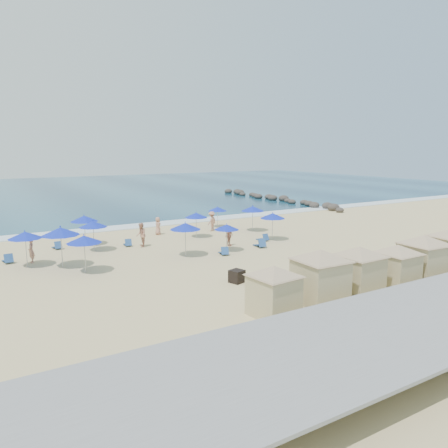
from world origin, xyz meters
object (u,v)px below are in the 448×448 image
Objects in this scene: rock_jetty at (276,199)px; umbrella_2 at (84,219)px; beachgoer_0 at (31,251)px; umbrella_3 at (84,239)px; umbrella_4 at (93,224)px; umbrella_9 at (253,209)px; umbrella_10 at (273,216)px; cabana_2 at (359,264)px; umbrella_1 at (60,231)px; cabana_0 at (274,284)px; beachgoer_1 at (141,235)px; umbrella_6 at (196,215)px; beachgoer_4 at (158,226)px; trash_bin at (237,276)px; umbrella_7 at (227,227)px; cabana_4 at (424,252)px; umbrella_0 at (25,235)px; cabana_1 at (320,269)px; umbrella_5 at (185,226)px; beachgoer_3 at (212,221)px; beachgoer_2 at (229,236)px; cabana_3 at (397,261)px.

rock_jetty is 34.48m from umbrella_2.
beachgoer_0 is (-35.23, -18.87, 0.45)m from rock_jetty.
umbrella_3 is 5.82m from umbrella_4.
umbrella_10 is (-0.85, -4.09, -0.05)m from umbrella_9.
umbrella_1 is at bearing 132.49° from cabana_2.
cabana_0 is 16.49m from beachgoer_1.
umbrella_6 is 13.40m from beachgoer_0.
umbrella_2 reaches higher than beachgoer_0.
trash_bin is at bearing 178.22° from beachgoer_4.
umbrella_10 is (8.80, 8.22, 1.68)m from trash_bin.
umbrella_6 reaches higher than rock_jetty.
umbrella_1 is 11.74m from beachgoer_4.
umbrella_2 reaches higher than umbrella_7.
cabana_4 is 2.49× the size of beachgoer_1.
beachgoer_1 is (-10.77, 16.62, -0.74)m from cabana_4.
umbrella_3 is 7.52m from beachgoer_1.
umbrella_1 is at bearing 26.87° from beachgoer_0.
umbrella_0 is at bearing 117.94° from trash_bin.
cabana_1 is 16.37m from umbrella_1.
cabana_0 reaches higher than umbrella_4.
beachgoer_0 is (-9.53, 3.74, -1.34)m from umbrella_5.
cabana_1 is at bearing -118.46° from umbrella_10.
umbrella_7 is 1.16× the size of beachgoer_3.
umbrella_5 is (1.47, 12.01, 0.68)m from cabana_0.
cabana_1 is 19.11m from beachgoer_0.
umbrella_5 is (5.10, -4.91, 0.13)m from umbrella_4.
beachgoer_2 is at bearing -152.58° from beachgoer_4.
beachgoer_4 is at bearing 106.16° from beachgoer_0.
trash_bin is at bearing 34.48° from beachgoer_0.
umbrella_2 is 1.04× the size of umbrella_10.
umbrella_5 is at bearing 62.05° from beachgoer_0.
beachgoer_1 is (7.93, 0.73, 0.12)m from beachgoer_0.
umbrella_1 is 1.09× the size of umbrella_5.
umbrella_5 is 1.38× the size of beachgoer_3.
umbrella_9 is (9.66, 12.31, 1.72)m from trash_bin.
beachgoer_3 is at bearing 49.58° from umbrella_5.
beachgoer_2 is 7.64m from beachgoer_4.
umbrella_2 is 1.17× the size of umbrella_7.
beachgoer_3 is at bearing 98.18° from cabana_4.
umbrella_6 is (-5.45, 17.62, 0.25)m from cabana_4.
cabana_2 reaches higher than beachgoer_1.
umbrella_1 is at bearing -45.43° from beachgoer_1.
cabana_2 is (2.67, -0.02, -0.10)m from cabana_1.
umbrella_5 is (-6.78, 12.20, 0.65)m from cabana_3.
umbrella_5 is at bearing -43.93° from umbrella_4.
cabana_1 reaches higher than beachgoer_0.
beachgoer_1 is at bearing -38.65° from umbrella_2.
cabana_4 reaches higher than beachgoer_3.
beachgoer_2 is at bearing 109.55° from cabana_4.
beachgoer_2 is at bearing 73.47° from beachgoer_0.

